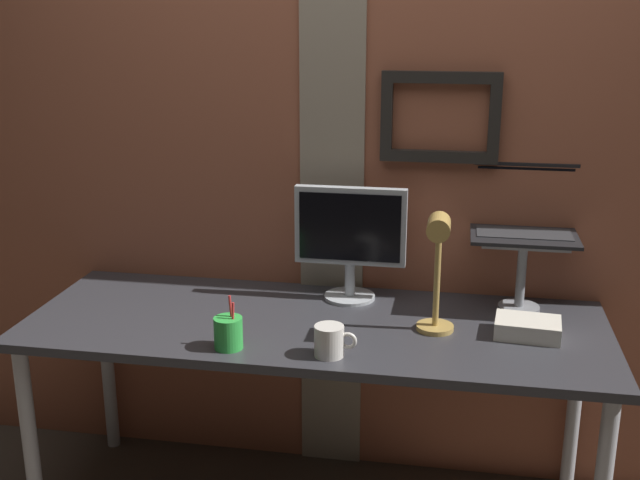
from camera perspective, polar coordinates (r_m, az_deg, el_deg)
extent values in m
cube|color=#9E563D|center=(2.82, 3.85, 6.85)|extent=(3.27, 0.12, 2.49)
cube|color=gray|center=(2.77, 0.89, 6.72)|extent=(0.23, 0.01, 2.49)
cube|color=black|center=(2.69, 8.86, 11.62)|extent=(0.40, 0.03, 0.04)
cube|color=black|center=(2.73, 8.61, 6.04)|extent=(0.40, 0.03, 0.04)
cube|color=black|center=(2.72, 4.88, 8.97)|extent=(0.04, 0.03, 0.23)
cube|color=black|center=(2.71, 12.60, 8.61)|extent=(0.04, 0.03, 0.23)
cube|color=#333338|center=(2.59, -0.39, -6.24)|extent=(1.91, 0.70, 0.03)
cylinder|color=#B2B2B7|center=(2.81, -20.33, -13.75)|extent=(0.05, 0.05, 0.70)
cylinder|color=#B2B2B7|center=(3.26, -15.20, -8.88)|extent=(0.05, 0.05, 0.70)
cylinder|color=#B2B2B7|center=(3.01, 18.01, -11.37)|extent=(0.05, 0.05, 0.70)
cylinder|color=#ADB2B7|center=(2.79, 2.17, -4.13)|extent=(0.18, 0.18, 0.01)
cylinder|color=#ADB2B7|center=(2.76, 2.18, -2.87)|extent=(0.04, 0.04, 0.12)
cube|color=#ADB2B7|center=(2.71, 2.23, 1.03)|extent=(0.39, 0.04, 0.27)
cube|color=black|center=(2.69, 2.17, 0.92)|extent=(0.35, 0.00, 0.24)
cylinder|color=gray|center=(2.77, 14.26, -4.77)|extent=(0.14, 0.14, 0.01)
cylinder|color=gray|center=(2.73, 14.44, -2.40)|extent=(0.03, 0.03, 0.23)
cube|color=gray|center=(2.70, 14.62, 0.01)|extent=(0.28, 0.22, 0.01)
cube|color=black|center=(2.69, 14.63, 0.24)|extent=(0.35, 0.23, 0.01)
cube|color=#2D2D30|center=(2.71, 14.62, 0.50)|extent=(0.31, 0.14, 0.00)
cube|color=black|center=(2.82, 14.59, 3.42)|extent=(0.35, 0.08, 0.22)
cube|color=black|center=(2.81, 14.60, 3.35)|extent=(0.32, 0.07, 0.19)
cylinder|color=tan|center=(2.55, 8.36, -6.30)|extent=(0.12, 0.12, 0.02)
cylinder|color=tan|center=(2.48, 8.54, -2.18)|extent=(0.02, 0.02, 0.37)
cylinder|color=tan|center=(2.35, 8.64, 0.95)|extent=(0.07, 0.11, 0.07)
cylinder|color=green|center=(2.39, -6.69, -6.73)|extent=(0.09, 0.09, 0.10)
cylinder|color=red|center=(2.39, -6.43, -5.81)|extent=(0.02, 0.02, 0.15)
cylinder|color=red|center=(2.37, -6.37, -6.15)|extent=(0.01, 0.02, 0.14)
cylinder|color=silver|center=(2.33, 0.67, -7.35)|extent=(0.09, 0.09, 0.09)
torus|color=silver|center=(2.32, 2.05, -7.34)|extent=(0.05, 0.01, 0.05)
cube|color=silver|center=(2.55, 14.87, -6.19)|extent=(0.21, 0.16, 0.06)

